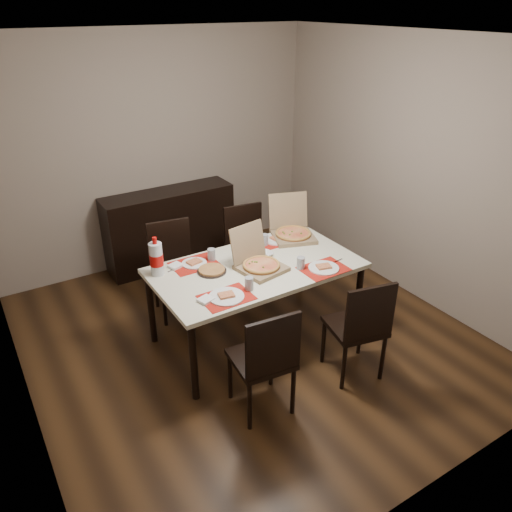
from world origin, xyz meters
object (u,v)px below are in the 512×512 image
(dip_bowl, at_px, (266,254))
(pizza_box_center, at_px, (259,263))
(chair_near_right, at_px, (360,325))
(chair_far_left, at_px, (174,264))
(chair_near_left, at_px, (266,358))
(chair_far_right, at_px, (247,246))
(dining_table, at_px, (256,273))
(sideboard, at_px, (170,228))
(soda_bottle, at_px, (156,259))

(dip_bowl, bearing_deg, pizza_box_center, -136.13)
(chair_near_right, bearing_deg, chair_far_left, 115.91)
(pizza_box_center, height_order, dip_bowl, pizza_box_center)
(chair_near_left, relative_size, dip_bowl, 7.04)
(chair_near_left, relative_size, chair_near_right, 1.00)
(pizza_box_center, bearing_deg, chair_far_left, 115.71)
(chair_far_left, distance_m, pizza_box_center, 1.03)
(chair_far_right, bearing_deg, chair_near_right, -89.34)
(dining_table, bearing_deg, sideboard, 92.00)
(dining_table, distance_m, chair_near_right, 1.01)
(dining_table, relative_size, pizza_box_center, 3.97)
(chair_near_right, xyz_separation_m, pizza_box_center, (-0.42, 0.86, 0.30))
(sideboard, xyz_separation_m, pizza_box_center, (0.06, -1.85, 0.36))
(chair_near_right, relative_size, chair_far_right, 1.00)
(dining_table, distance_m, chair_near_left, 0.98)
(chair_far_left, height_order, chair_far_right, same)
(sideboard, bearing_deg, dining_table, -88.00)
(chair_near_right, height_order, chair_far_right, same)
(sideboard, xyz_separation_m, dip_bowl, (0.24, -1.68, 0.32))
(chair_near_right, height_order, chair_far_left, same)
(dining_table, distance_m, chair_far_left, 0.96)
(chair_far_left, relative_size, dip_bowl, 7.04)
(sideboard, distance_m, chair_far_left, 1.03)
(chair_near_left, height_order, chair_far_left, same)
(sideboard, relative_size, soda_bottle, 4.35)
(pizza_box_center, distance_m, soda_bottle, 0.87)
(dining_table, height_order, chair_far_right, chair_far_right)
(chair_far_left, relative_size, pizza_box_center, 2.05)
(dining_table, distance_m, pizza_box_center, 0.13)
(chair_far_right, distance_m, pizza_box_center, 1.00)
(sideboard, xyz_separation_m, soda_bottle, (-0.72, -1.48, 0.45))
(pizza_box_center, bearing_deg, dining_table, 86.07)
(pizza_box_center, height_order, soda_bottle, pizza_box_center)
(sideboard, height_order, chair_near_right, chair_near_right)
(chair_near_right, bearing_deg, sideboard, 100.02)
(sideboard, bearing_deg, pizza_box_center, -88.17)
(chair_near_left, bearing_deg, dining_table, 62.13)
(chair_far_left, bearing_deg, pizza_box_center, -64.29)
(dining_table, bearing_deg, chair_far_right, 63.91)
(chair_near_right, relative_size, soda_bottle, 2.70)
(pizza_box_center, bearing_deg, dip_bowl, 43.87)
(chair_far_right, bearing_deg, dip_bowl, -107.55)
(chair_near_left, bearing_deg, chair_far_right, 62.99)
(sideboard, xyz_separation_m, chair_far_left, (-0.37, -0.96, 0.06))
(chair_far_right, relative_size, dip_bowl, 7.04)
(dip_bowl, xyz_separation_m, soda_bottle, (-0.96, 0.20, 0.13))
(chair_far_left, bearing_deg, chair_far_right, -2.03)
(chair_far_left, bearing_deg, chair_near_right, -64.09)
(dining_table, xyz_separation_m, chair_near_left, (-0.45, -0.85, -0.17))
(dining_table, height_order, dip_bowl, dip_bowl)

